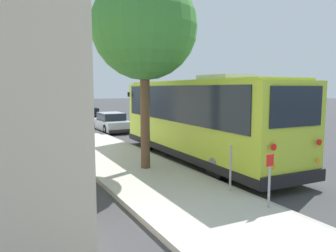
% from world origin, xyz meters
% --- Properties ---
extents(ground_plane, '(160.00, 160.00, 0.00)m').
position_xyz_m(ground_plane, '(0.00, 0.00, 0.00)').
color(ground_plane, '#3D3D3F').
extents(sidewalk_slab, '(80.00, 3.15, 0.15)m').
position_xyz_m(sidewalk_slab, '(0.00, 3.58, 0.07)').
color(sidewalk_slab, beige).
rests_on(sidewalk_slab, ground).
extents(curb_strip, '(80.00, 0.14, 0.15)m').
position_xyz_m(curb_strip, '(0.00, 1.93, 0.07)').
color(curb_strip, '#AAA69D').
rests_on(curb_strip, ground).
extents(shuttle_bus, '(10.46, 2.74, 3.46)m').
position_xyz_m(shuttle_bus, '(-0.56, 0.48, 1.86)').
color(shuttle_bus, '#ADC633').
rests_on(shuttle_bus, ground).
extents(parked_sedan_silver, '(4.41, 1.78, 1.31)m').
position_xyz_m(parked_sedan_silver, '(9.87, 0.88, 0.61)').
color(parked_sedan_silver, '#A8AAAF').
rests_on(parked_sedan_silver, ground).
extents(parked_sedan_black, '(4.79, 2.09, 1.29)m').
position_xyz_m(parked_sedan_black, '(16.48, 0.78, 0.60)').
color(parked_sedan_black, black).
rests_on(parked_sedan_black, ground).
extents(parked_sedan_white, '(4.52, 1.94, 1.33)m').
position_xyz_m(parked_sedan_white, '(23.17, 0.69, 0.62)').
color(parked_sedan_white, silver).
rests_on(parked_sedan_white, ground).
extents(street_tree, '(3.65, 3.65, 7.30)m').
position_xyz_m(street_tree, '(-1.23, 3.22, 5.32)').
color(street_tree, brown).
rests_on(street_tree, sidewalk_slab).
extents(sign_post_near, '(0.06, 0.22, 1.29)m').
position_xyz_m(sign_post_near, '(-6.33, 2.23, 0.82)').
color(sign_post_near, gray).
rests_on(sign_post_near, sidewalk_slab).
extents(sign_post_far, '(0.06, 0.06, 1.27)m').
position_xyz_m(sign_post_far, '(-4.88, 2.23, 0.78)').
color(sign_post_far, gray).
rests_on(sign_post_far, sidewalk_slab).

